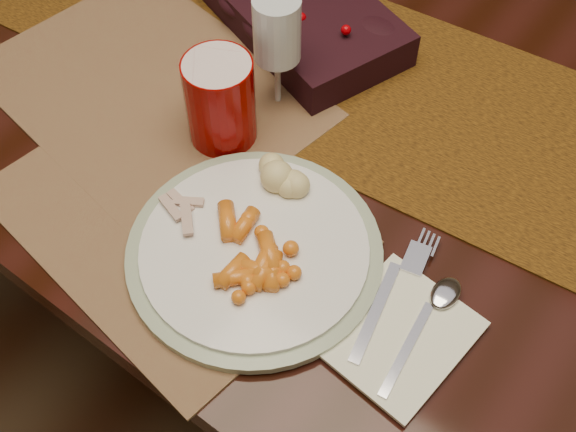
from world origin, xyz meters
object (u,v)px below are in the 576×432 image
Objects in this scene: mashed_potatoes at (276,178)px; red_cup at (220,101)px; centerpiece at (295,2)px; turkey_shreds at (184,208)px; dining_table at (377,250)px; baby_carrots at (248,250)px; wine_glass at (277,55)px; napkin at (398,334)px; placemat_main at (172,216)px; dinner_plate at (254,251)px.

mashed_potatoes is 0.13m from red_cup.
centerpiece is 0.38m from turkey_shreds.
red_cup reaches higher than mashed_potatoes.
turkey_shreds reaches higher than dining_table.
turkey_shreds is (-0.09, 0.00, -0.00)m from baby_carrots.
wine_glass is (0.02, 0.09, 0.02)m from red_cup.
mashed_potatoes is 0.23m from napkin.
dinner_plate is at bearing 15.70° from placemat_main.
baby_carrots is (0.00, -0.01, 0.02)m from dinner_plate.
red_cup is (-0.33, 0.11, 0.06)m from napkin.
dinner_plate is 2.69× the size of baby_carrots.
turkey_shreds is at bearing 179.03° from baby_carrots.
dinner_plate is 0.02m from baby_carrots.
dinner_plate is 3.90× the size of mashed_potatoes.
placemat_main is (0.09, -0.37, -0.04)m from centerpiece.
dinner_plate reaches higher than placemat_main.
centerpiece reaches higher than dinner_plate.
red_cup is (-0.05, 0.13, 0.04)m from turkey_shreds.
turkey_shreds reaches higher than napkin.
placemat_main is 0.13m from mashed_potatoes.
napkin is at bearing -41.32° from centerpiece.
dining_table is at bearing 89.10° from baby_carrots.
baby_carrots is 0.26m from wine_glass.
turkey_shreds is 0.15m from red_cup.
turkey_shreds is at bearing 23.35° from placemat_main.
turkey_shreds is at bearing -106.86° from dining_table.
dining_table is 4.43× the size of placemat_main.
placemat_main is at bearing -172.36° from dinner_plate.
napkin reaches higher than dining_table.
baby_carrots is (0.21, -0.37, -0.01)m from centerpiece.
napkin is (0.30, 0.03, 0.00)m from placemat_main.
dinner_plate is 0.09m from mashed_potatoes.
baby_carrots is at bearing -90.90° from dining_table.
centerpiece reaches higher than napkin.
dining_table is 0.48m from mashed_potatoes.
red_cup reaches higher than dinner_plate.
wine_glass is (-0.10, 0.13, 0.04)m from mashed_potatoes.
napkin reaches higher than placemat_main.
mashed_potatoes is at bearing 108.97° from baby_carrots.
placemat_main is 0.30m from napkin.
red_cup is (-0.15, 0.13, 0.03)m from baby_carrots.
baby_carrots is 0.66× the size of wine_glass.
wine_glass reaches higher than dinner_plate.
mashed_potatoes reaches higher than dinner_plate.
dinner_plate reaches higher than napkin.
centerpiece is at bearing 112.04° from placemat_main.
placemat_main is 0.03m from turkey_shreds.
mashed_potatoes is at bearing -53.68° from wine_glass.
centerpiece is at bearing 107.02° from turkey_shreds.
mashed_potatoes is at bearing 167.87° from napkin.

